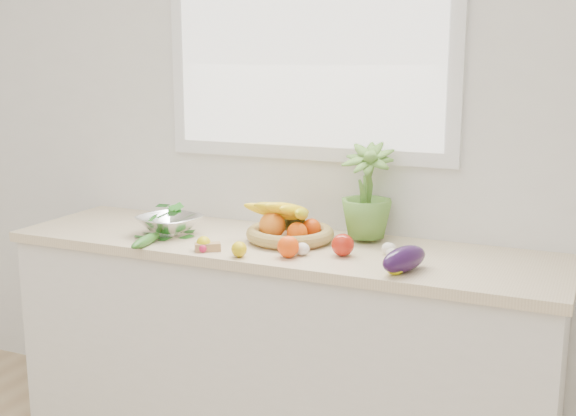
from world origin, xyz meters
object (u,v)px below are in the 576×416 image
at_px(fruit_basket, 289,228).
at_px(colander_with_spinach, 169,220).
at_px(cucumber, 146,241).
at_px(apple, 343,245).
at_px(eggplant, 404,259).
at_px(potted_herb, 367,190).

height_order(fruit_basket, colander_with_spinach, fruit_basket).
bearing_deg(cucumber, colander_with_spinach, 93.75).
height_order(apple, cucumber, apple).
distance_m(eggplant, colander_with_spinach, 1.04).
relative_size(eggplant, cucumber, 1.01).
height_order(eggplant, potted_herb, potted_herb).
height_order(eggplant, cucumber, eggplant).
height_order(potted_herb, colander_with_spinach, potted_herb).
relative_size(eggplant, colander_with_spinach, 0.75).
relative_size(fruit_basket, colander_with_spinach, 1.57).
height_order(cucumber, potted_herb, potted_herb).
distance_m(potted_herb, colander_with_spinach, 0.83).
relative_size(apple, fruit_basket, 0.18).
bearing_deg(potted_herb, colander_with_spinach, -162.75).
height_order(apple, eggplant, eggplant).
xyz_separation_m(cucumber, fruit_basket, (0.49, 0.30, 0.03)).
xyz_separation_m(eggplant, potted_herb, (-0.26, 0.36, 0.16)).
bearing_deg(apple, potted_herb, 88.60).
xyz_separation_m(apple, eggplant, (0.26, -0.10, 0.00)).
bearing_deg(fruit_basket, apple, -24.31).
height_order(potted_herb, fruit_basket, potted_herb).
bearing_deg(colander_with_spinach, apple, -1.07).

